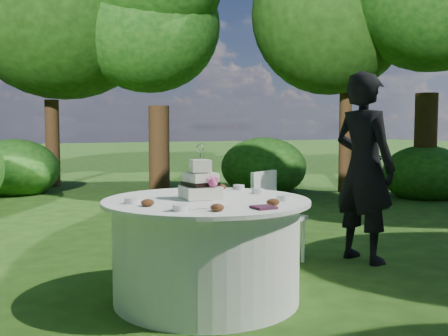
{
  "coord_description": "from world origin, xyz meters",
  "views": [
    {
      "loc": [
        -1.69,
        -3.53,
        1.31
      ],
      "look_at": [
        0.15,
        0.0,
        1.0
      ],
      "focal_mm": 42.0,
      "sensor_mm": 36.0,
      "label": 1
    }
  ],
  "objects_px": {
    "napkins": "(264,207)",
    "table": "(206,249)",
    "chair": "(273,209)",
    "guest": "(364,168)",
    "cake": "(201,184)"
  },
  "relations": [
    {
      "from": "table",
      "to": "chair",
      "type": "distance_m",
      "value": 1.27
    },
    {
      "from": "napkins",
      "to": "guest",
      "type": "relative_size",
      "value": 0.08
    },
    {
      "from": "napkins",
      "to": "table",
      "type": "bearing_deg",
      "value": 103.19
    },
    {
      "from": "napkins",
      "to": "chair",
      "type": "distance_m",
      "value": 1.61
    },
    {
      "from": "napkins",
      "to": "chair",
      "type": "relative_size",
      "value": 0.16
    },
    {
      "from": "guest",
      "to": "table",
      "type": "bearing_deg",
      "value": 91.81
    },
    {
      "from": "napkins",
      "to": "cake",
      "type": "height_order",
      "value": "cake"
    },
    {
      "from": "guest",
      "to": "chair",
      "type": "bearing_deg",
      "value": 57.01
    },
    {
      "from": "napkins",
      "to": "table",
      "type": "relative_size",
      "value": 0.09
    },
    {
      "from": "guest",
      "to": "cake",
      "type": "bearing_deg",
      "value": 90.35
    },
    {
      "from": "cake",
      "to": "table",
      "type": "bearing_deg",
      "value": -60.54
    },
    {
      "from": "napkins",
      "to": "cake",
      "type": "relative_size",
      "value": 0.34
    },
    {
      "from": "cake",
      "to": "napkins",
      "type": "bearing_deg",
      "value": -75.55
    },
    {
      "from": "chair",
      "to": "cake",
      "type": "bearing_deg",
      "value": -148.6
    },
    {
      "from": "cake",
      "to": "chair",
      "type": "relative_size",
      "value": 0.47
    }
  ]
}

